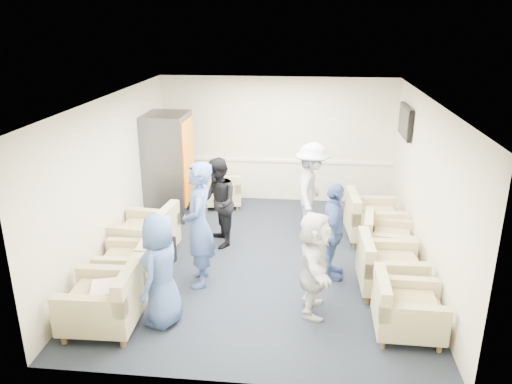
# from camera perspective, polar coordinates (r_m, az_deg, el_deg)

# --- Properties ---
(floor) EXTENTS (6.00, 6.00, 0.00)m
(floor) POSITION_cam_1_polar(r_m,az_deg,el_deg) (8.47, 0.90, -7.77)
(floor) COLOR black
(floor) RESTS_ON ground
(ceiling) EXTENTS (6.00, 6.00, 0.00)m
(ceiling) POSITION_cam_1_polar(r_m,az_deg,el_deg) (7.62, 1.01, 10.60)
(ceiling) COLOR silver
(ceiling) RESTS_ON back_wall
(back_wall) EXTENTS (5.00, 0.02, 2.70)m
(back_wall) POSITION_cam_1_polar(r_m,az_deg,el_deg) (10.82, 2.39, 5.94)
(back_wall) COLOR beige
(back_wall) RESTS_ON floor
(front_wall) EXTENTS (5.00, 0.02, 2.70)m
(front_wall) POSITION_cam_1_polar(r_m,az_deg,el_deg) (5.20, -2.05, -9.55)
(front_wall) COLOR beige
(front_wall) RESTS_ON floor
(left_wall) EXTENTS (0.02, 6.00, 2.70)m
(left_wall) POSITION_cam_1_polar(r_m,az_deg,el_deg) (8.52, -16.04, 1.45)
(left_wall) COLOR beige
(left_wall) RESTS_ON floor
(right_wall) EXTENTS (0.02, 6.00, 2.70)m
(right_wall) POSITION_cam_1_polar(r_m,az_deg,el_deg) (8.12, 18.80, 0.29)
(right_wall) COLOR beige
(right_wall) RESTS_ON floor
(chair_rail) EXTENTS (4.98, 0.04, 0.06)m
(chair_rail) POSITION_cam_1_polar(r_m,az_deg,el_deg) (10.91, 2.35, 3.61)
(chair_rail) COLOR white
(chair_rail) RESTS_ON back_wall
(tv) EXTENTS (0.10, 1.00, 0.58)m
(tv) POSITION_cam_1_polar(r_m,az_deg,el_deg) (9.64, 16.70, 7.72)
(tv) COLOR black
(tv) RESTS_ON right_wall
(armchair_left_near) EXTENTS (0.95, 0.95, 0.74)m
(armchair_left_near) POSITION_cam_1_polar(r_m,az_deg,el_deg) (6.88, -16.68, -12.03)
(armchair_left_near) COLOR tan
(armchair_left_near) RESTS_ON floor
(armchair_left_mid) EXTENTS (0.83, 0.83, 0.63)m
(armchair_left_mid) POSITION_cam_1_polar(r_m,az_deg,el_deg) (7.90, -14.20, -7.97)
(armchair_left_mid) COLOR tan
(armchair_left_mid) RESTS_ON floor
(armchair_left_far) EXTENTS (1.04, 1.04, 0.76)m
(armchair_left_far) POSITION_cam_1_polar(r_m,az_deg,el_deg) (8.62, -12.23, -4.95)
(armchair_left_far) COLOR tan
(armchair_left_far) RESTS_ON floor
(armchair_right_near) EXTENTS (0.85, 0.85, 0.67)m
(armchair_right_near) POSITION_cam_1_polar(r_m,az_deg,el_deg) (6.79, 16.51, -12.85)
(armchair_right_near) COLOR tan
(armchair_right_near) RESTS_ON floor
(armchair_right_midnear) EXTENTS (0.93, 0.93, 0.72)m
(armchair_right_midnear) POSITION_cam_1_polar(r_m,az_deg,el_deg) (7.66, 14.66, -8.52)
(armchair_right_midnear) COLOR tan
(armchair_right_midnear) RESTS_ON floor
(armchair_right_midfar) EXTENTS (0.92, 0.92, 0.66)m
(armchair_right_midfar) POSITION_cam_1_polar(r_m,az_deg,el_deg) (8.62, 14.51, -5.51)
(armchair_right_midfar) COLOR tan
(armchair_right_midfar) RESTS_ON floor
(armchair_right_far) EXTENTS (1.01, 1.01, 0.75)m
(armchair_right_far) POSITION_cam_1_polar(r_m,az_deg,el_deg) (9.29, 12.90, -3.17)
(armchair_right_far) COLOR tan
(armchair_right_far) RESTS_ON floor
(armchair_corner) EXTENTS (0.95, 0.95, 0.64)m
(armchair_corner) POSITION_cam_1_polar(r_m,az_deg,el_deg) (10.69, -4.00, -0.02)
(armchair_corner) COLOR tan
(armchair_corner) RESTS_ON floor
(vending_machine) EXTENTS (0.85, 0.99, 2.10)m
(vending_machine) POSITION_cam_1_polar(r_m,az_deg,el_deg) (10.14, -9.98, 2.98)
(vending_machine) COLOR #504F57
(vending_machine) RESTS_ON floor
(backpack) EXTENTS (0.37, 0.31, 0.53)m
(backpack) POSITION_cam_1_polar(r_m,az_deg,el_deg) (8.42, -10.39, -6.18)
(backpack) COLOR black
(backpack) RESTS_ON floor
(pillow) EXTENTS (0.43, 0.50, 0.12)m
(pillow) POSITION_cam_1_polar(r_m,az_deg,el_deg) (6.80, -16.95, -10.71)
(pillow) COLOR silver
(pillow) RESTS_ON armchair_left_near
(person_front_left) EXTENTS (0.62, 0.83, 1.54)m
(person_front_left) POSITION_cam_1_polar(r_m,az_deg,el_deg) (6.64, -10.81, -8.78)
(person_front_left) COLOR #3D5692
(person_front_left) RESTS_ON floor
(person_mid_left) EXTENTS (0.55, 0.76, 1.92)m
(person_mid_left) POSITION_cam_1_polar(r_m,az_deg,el_deg) (7.43, -6.56, -3.76)
(person_mid_left) COLOR #3D5692
(person_mid_left) RESTS_ON floor
(person_back_left) EXTENTS (0.85, 0.94, 1.60)m
(person_back_left) POSITION_cam_1_polar(r_m,az_deg,el_deg) (8.72, -4.38, -1.26)
(person_back_left) COLOR black
(person_back_left) RESTS_ON floor
(person_back_right) EXTENTS (0.80, 1.21, 1.76)m
(person_back_right) POSITION_cam_1_polar(r_m,az_deg,el_deg) (9.14, 6.38, 0.21)
(person_back_right) COLOR silver
(person_back_right) RESTS_ON floor
(person_mid_right) EXTENTS (0.43, 0.93, 1.55)m
(person_mid_right) POSITION_cam_1_polar(r_m,az_deg,el_deg) (7.71, 8.82, -4.48)
(person_mid_right) COLOR #3D5692
(person_mid_right) RESTS_ON floor
(person_front_right) EXTENTS (0.44, 1.37, 1.47)m
(person_front_right) POSITION_cam_1_polar(r_m,az_deg,el_deg) (6.80, 6.66, -8.14)
(person_front_right) COLOR silver
(person_front_right) RESTS_ON floor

